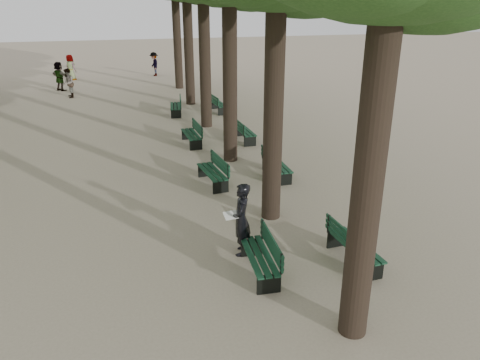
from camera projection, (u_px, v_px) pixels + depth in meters
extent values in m
plane|color=tan|center=(247.00, 282.00, 10.25)|extent=(120.00, 120.00, 0.00)
cylinder|color=#33261C|center=(373.00, 139.00, 7.40)|extent=(0.52, 0.52, 7.50)
cylinder|color=#33261C|center=(274.00, 84.00, 11.90)|extent=(0.52, 0.52, 7.50)
cylinder|color=#33261C|center=(230.00, 59.00, 16.40)|extent=(0.52, 0.52, 7.50)
cylinder|color=#33261C|center=(204.00, 45.00, 20.90)|extent=(0.52, 0.52, 7.50)
cylinder|color=#33261C|center=(188.00, 36.00, 25.39)|extent=(0.52, 0.52, 7.50)
cylinder|color=#33261C|center=(177.00, 29.00, 29.89)|extent=(0.52, 0.52, 7.50)
cube|color=black|center=(259.00, 265.00, 10.51)|extent=(0.59, 1.82, 0.45)
cube|color=#0D301F|center=(259.00, 256.00, 10.42)|extent=(0.61, 1.82, 0.04)
cube|color=#0D301F|center=(271.00, 244.00, 10.38)|extent=(0.11, 1.80, 0.40)
cube|color=black|center=(212.00, 178.00, 15.42)|extent=(0.76, 1.85, 0.45)
cube|color=#0D301F|center=(212.00, 172.00, 15.34)|extent=(0.78, 1.86, 0.04)
cube|color=#0D301F|center=(220.00, 163.00, 15.34)|extent=(0.28, 1.79, 0.40)
cube|color=black|center=(191.00, 139.00, 19.51)|extent=(0.64, 1.83, 0.45)
cube|color=#0D301F|center=(191.00, 134.00, 19.43)|extent=(0.66, 1.83, 0.04)
cube|color=#0D301F|center=(197.00, 127.00, 19.41)|extent=(0.16, 1.80, 0.40)
cube|color=black|center=(176.00, 110.00, 24.36)|extent=(0.72, 1.85, 0.45)
cube|color=#0D301F|center=(175.00, 106.00, 24.28)|extent=(0.74, 1.85, 0.04)
cube|color=#0D301F|center=(180.00, 101.00, 24.21)|extent=(0.24, 1.79, 0.40)
cube|color=black|center=(354.00, 254.00, 10.94)|extent=(0.67, 1.84, 0.45)
cube|color=#0D301F|center=(355.00, 245.00, 10.85)|extent=(0.69, 1.84, 0.04)
cube|color=#0D301F|center=(346.00, 237.00, 10.67)|extent=(0.19, 1.80, 0.40)
cube|color=black|center=(277.00, 171.00, 16.07)|extent=(0.55, 1.81, 0.45)
cube|color=#0D301F|center=(277.00, 165.00, 15.98)|extent=(0.57, 1.81, 0.04)
cube|color=#0D301F|center=(270.00, 158.00, 15.81)|extent=(0.07, 1.80, 0.40)
cube|color=black|center=(245.00, 136.00, 19.98)|extent=(0.60, 1.82, 0.45)
cube|color=#0D301F|center=(245.00, 131.00, 19.90)|extent=(0.62, 1.82, 0.04)
cube|color=#0D301F|center=(239.00, 125.00, 19.72)|extent=(0.12, 1.80, 0.40)
cube|color=black|center=(219.00, 108.00, 24.89)|extent=(0.70, 1.84, 0.45)
cube|color=#0D301F|center=(219.00, 104.00, 24.81)|extent=(0.72, 1.84, 0.04)
cube|color=#0D301F|center=(213.00, 99.00, 24.62)|extent=(0.22, 1.79, 0.40)
imported|color=black|center=(241.00, 219.00, 11.09)|extent=(0.57, 0.80, 1.81)
cube|color=white|center=(231.00, 215.00, 10.98)|extent=(0.37, 0.29, 0.12)
imported|color=#262628|center=(60.00, 76.00, 30.12)|extent=(1.41, 1.52, 1.84)
imported|color=#262628|center=(68.00, 83.00, 28.05)|extent=(0.43, 0.88, 1.74)
imported|color=#262628|center=(154.00, 64.00, 35.56)|extent=(0.53, 1.18, 1.76)
imported|color=#262628|center=(71.00, 67.00, 33.89)|extent=(0.87, 0.88, 1.79)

